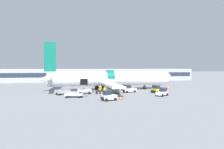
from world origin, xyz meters
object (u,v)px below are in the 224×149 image
Objects in this scene: airplane at (108,79)px; baggage_tug_spare at (162,93)px; baggage_tug_mid at (129,89)px; ground_crew_loader_b at (100,88)px; baggage_tug_lead at (109,96)px; baggage_cart_queued at (63,92)px; suitcase_on_tarmac_upright at (97,92)px; baggage_cart_empty at (75,95)px; baggage_tug_rear at (157,90)px; baggage_cart_loading at (85,91)px; ground_crew_loader_a at (105,91)px; ground_crew_driver at (100,90)px.

airplane is 14.81m from baggage_tug_spare.
baggage_tug_mid is 1.98× the size of ground_crew_loader_b.
ground_crew_loader_b is at bearing 87.26° from baggage_tug_lead.
baggage_tug_lead is 12.28m from baggage_cart_queued.
baggage_tug_spare reaches higher than suitcase_on_tarmac_upright.
ground_crew_loader_b reaches higher than baggage_cart_empty.
baggage_tug_rear is 0.98× the size of baggage_tug_spare.
baggage_cart_loading is at bearing 156.75° from baggage_tug_spare.
airplane is at bearing 60.32° from suitcase_on_tarmac_upright.
ground_crew_loader_a reaches higher than suitcase_on_tarmac_upright.
baggage_cart_queued is at bearing 159.03° from ground_crew_loader_a.
baggage_cart_empty is (-12.15, -5.24, -0.28)m from baggage_tug_mid.
ground_crew_driver is (3.15, -0.38, 0.27)m from baggage_cart_loading.
ground_crew_driver reaches higher than baggage_cart_queued.
baggage_tug_lead reaches higher than baggage_cart_loading.
airplane is 13.46m from baggage_cart_empty.
baggage_tug_spare is at bearing -104.06° from baggage_tug_rear.
baggage_tug_rear is at bearing 6.97° from ground_crew_loader_a.
baggage_tug_lead reaches higher than ground_crew_loader_b.
baggage_tug_lead is 1.77× the size of ground_crew_driver.
baggage_cart_loading is 4.60× the size of suitcase_on_tarmac_upright.
baggage_tug_rear is (12.65, 8.02, -0.01)m from baggage_tug_lead.
airplane is at bearing 55.07° from ground_crew_loader_b.
baggage_cart_queued is at bearing 175.37° from baggage_tug_rear.
baggage_tug_lead is at bearing -85.18° from suitcase_on_tarmac_upright.
baggage_tug_mid is 1.12× the size of baggage_tug_spare.
baggage_cart_empty is 2.50× the size of ground_crew_loader_a.
baggage_tug_lead is 1.57× the size of ground_crew_loader_a.
baggage_cart_loading is at bearing -2.52° from baggage_cart_queued.
baggage_cart_empty is (-8.42, -10.24, -2.37)m from airplane.
baggage_cart_queued is (-19.02, 6.45, -0.17)m from baggage_tug_spare.
baggage_tug_mid is at bearing -53.21° from airplane.
baggage_tug_spare reaches higher than baggage_cart_empty.
baggage_tug_spare is 1.87× the size of ground_crew_driver.
ground_crew_driver is at bearing -116.04° from airplane.
ground_crew_loader_a reaches higher than baggage_cart_empty.
baggage_cart_loading is 2.19× the size of ground_crew_loader_a.
suitcase_on_tarmac_upright is (6.84, -1.05, -0.11)m from baggage_cart_queued.
baggage_cart_empty is 8.95m from ground_crew_loader_b.
baggage_tug_lead is 12.26m from baggage_tug_mid.
suitcase_on_tarmac_upright is (-0.77, -0.48, -0.46)m from ground_crew_driver.
baggage_cart_queued is 4.56× the size of suitcase_on_tarmac_upright.
suitcase_on_tarmac_upright is (-12.17, 5.40, -0.29)m from baggage_tug_spare.
ground_crew_loader_b is (-12.09, 3.64, 0.15)m from baggage_tug_rear.
baggage_tug_rear reaches higher than baggage_cart_loading.
baggage_cart_empty is 6.16m from ground_crew_loader_a.
baggage_tug_mid is at bearing -13.03° from ground_crew_loader_b.
baggage_tug_lead is (-3.04, -15.21, -2.09)m from airplane.
suitcase_on_tarmac_upright is (-1.28, -3.05, -0.50)m from ground_crew_loader_b.
baggage_tug_mid reaches higher than baggage_cart_queued.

